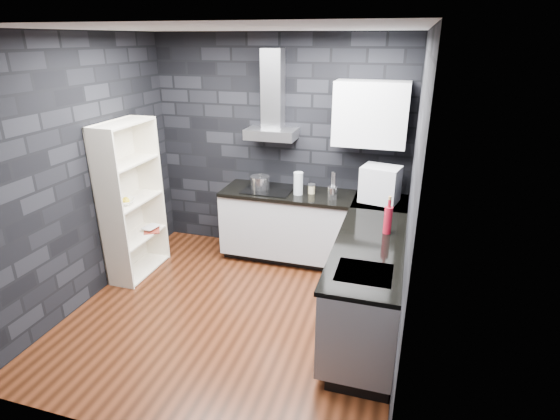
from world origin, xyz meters
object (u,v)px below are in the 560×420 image
at_px(red_bottle, 388,220).
at_px(glass_vase, 298,183).
at_px(utensil_crock, 332,193).
at_px(appliance_garage, 380,184).
at_px(bookshelf, 132,201).
at_px(fruit_bowl, 124,202).
at_px(pot, 260,183).
at_px(storage_jar, 312,189).

bearing_deg(red_bottle, glass_vase, 142.52).
distance_m(utensil_crock, appliance_garage, 0.55).
xyz_separation_m(glass_vase, utensil_crock, (0.42, -0.04, -0.06)).
height_order(bookshelf, fruit_bowl, bookshelf).
xyz_separation_m(utensil_crock, fruit_bowl, (-2.17, -0.86, -0.03)).
bearing_deg(pot, storage_jar, 1.95).
relative_size(bookshelf, fruit_bowl, 8.01).
distance_m(glass_vase, red_bottle, 1.36).
bearing_deg(fruit_bowl, pot, 36.95).
height_order(appliance_garage, red_bottle, appliance_garage).
bearing_deg(utensil_crock, fruit_bowl, -158.48).
relative_size(red_bottle, bookshelf, 0.15).
relative_size(pot, glass_vase, 0.85).
relative_size(red_bottle, fruit_bowl, 1.17).
bearing_deg(appliance_garage, utensil_crock, -167.12).
distance_m(storage_jar, bookshelf, 2.08).
bearing_deg(red_bottle, storage_jar, 135.99).
relative_size(pot, utensil_crock, 1.60).
height_order(utensil_crock, bookshelf, bookshelf).
relative_size(glass_vase, storage_jar, 2.68).
relative_size(appliance_garage, fruit_bowl, 1.78).
bearing_deg(pot, appliance_garage, -3.56).
bearing_deg(pot, bookshelf, -147.11).
bearing_deg(fruit_bowl, bookshelf, 90.00).
relative_size(appliance_garage, bookshelf, 0.22).
xyz_separation_m(red_bottle, bookshelf, (-2.84, 0.07, -0.13)).
bearing_deg(pot, red_bottle, -29.26).
height_order(glass_vase, appliance_garage, appliance_garage).
bearing_deg(bookshelf, fruit_bowl, -87.04).
bearing_deg(bookshelf, storage_jar, 26.74).
bearing_deg(appliance_garage, storage_jar, -175.39).
bearing_deg(storage_jar, pot, -178.05).
relative_size(pot, red_bottle, 0.87).
height_order(pot, appliance_garage, appliance_garage).
height_order(glass_vase, red_bottle, glass_vase).
height_order(glass_vase, bookshelf, bookshelf).
xyz_separation_m(pot, glass_vase, (0.50, -0.05, 0.05)).
bearing_deg(bookshelf, red_bottle, 1.62).
xyz_separation_m(pot, utensil_crock, (0.91, -0.09, -0.01)).
bearing_deg(utensil_crock, pot, 174.21).
bearing_deg(utensil_crock, storage_jar, 157.20).
distance_m(utensil_crock, bookshelf, 2.29).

